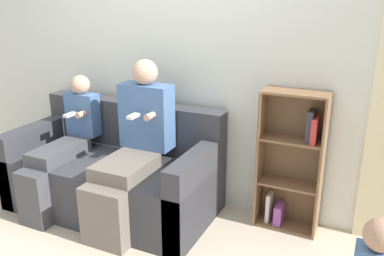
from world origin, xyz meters
The scene contains 6 objects.
ground_plane centered at (0.00, 0.00, 0.00)m, with size 14.00×14.00×0.00m, color beige.
back_wall centered at (0.00, 1.01, 1.27)m, with size 10.00×0.06×2.55m.
couch centered at (-0.38, 0.54, 0.31)m, with size 1.75×0.88×0.88m.
adult_seated centered at (-0.10, 0.43, 0.67)m, with size 0.43×0.80×1.30m.
child_seated centered at (-0.79, 0.38, 0.56)m, with size 0.30×0.82×1.12m.
bookshelf centered at (1.06, 0.89, 0.55)m, with size 0.49×0.25×1.11m.
Camera 1 is at (1.59, -2.08, 1.79)m, focal length 38.00 mm.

